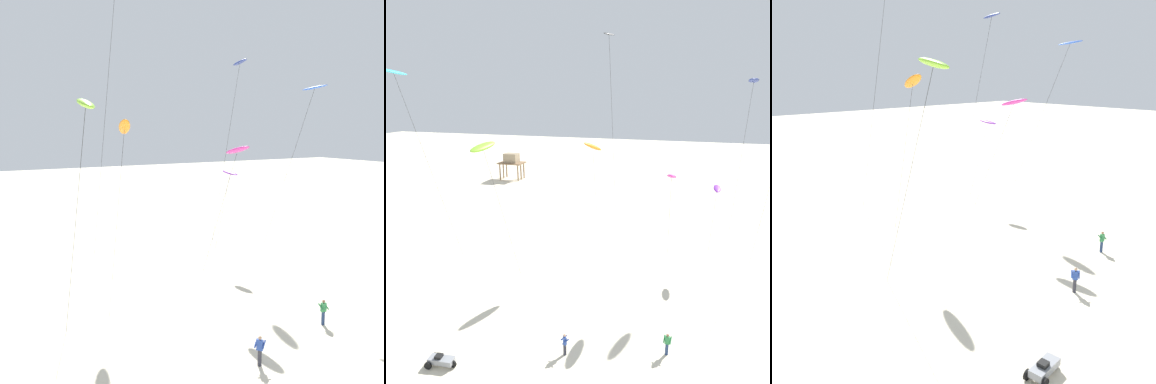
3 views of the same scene
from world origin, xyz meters
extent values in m
ellipsoid|color=purple|center=(9.45, 23.33, 8.32)|extent=(0.70, 2.32, 0.50)
cylinder|color=#262626|center=(9.46, 24.64, 4.11)|extent=(0.03, 2.63, 8.22)
ellipsoid|color=orange|center=(-2.73, 19.45, 12.64)|extent=(1.75, 3.35, 1.61)
cylinder|color=#262626|center=(-2.73, 21.13, 6.25)|extent=(0.03, 3.37, 12.50)
ellipsoid|color=navy|center=(11.94, 25.44, 18.93)|extent=(1.82, 3.40, 0.65)
cylinder|color=#262626|center=(11.94, 27.84, 9.41)|extent=(0.03, 4.83, 18.83)
ellipsoid|color=#8CD833|center=(-8.78, 9.37, 13.74)|extent=(1.26, 2.87, 0.96)
cylinder|color=#262626|center=(-8.78, 12.05, 6.80)|extent=(0.03, 5.38, 13.61)
ellipsoid|color=#D8339E|center=(5.08, 16.10, 10.90)|extent=(1.01, 2.67, 1.02)
cylinder|color=#262626|center=(5.09, 18.59, 5.39)|extent=(0.03, 4.99, 10.79)
ellipsoid|color=blue|center=(13.32, 16.56, 15.92)|extent=(1.19, 2.48, 0.51)
cylinder|color=#262626|center=(13.32, 19.92, 7.93)|extent=(0.03, 6.74, 15.86)
cylinder|color=#262626|center=(-2.01, 26.12, 11.64)|extent=(0.03, 7.22, 23.28)
cylinder|color=navy|center=(5.85, 7.53, 0.44)|extent=(0.22, 0.22, 0.88)
cube|color=#338C4C|center=(5.85, 7.53, 1.17)|extent=(0.36, 0.23, 0.58)
sphere|color=#9E7051|center=(5.85, 7.53, 1.57)|extent=(0.20, 0.20, 0.20)
cylinder|color=#338C4C|center=(6.07, 7.51, 1.22)|extent=(0.14, 0.51, 0.39)
cylinder|color=#338C4C|center=(5.63, 7.55, 1.22)|extent=(0.14, 0.51, 0.39)
cylinder|color=#33333D|center=(-0.96, 5.44, 0.44)|extent=(0.22, 0.22, 0.88)
cube|color=#2D4CA5|center=(-0.96, 5.44, 1.17)|extent=(0.36, 0.39, 0.58)
sphere|color=tan|center=(-0.96, 5.44, 1.57)|extent=(0.20, 0.20, 0.20)
cylinder|color=#2D4CA5|center=(-0.83, 5.26, 1.22)|extent=(0.47, 0.35, 0.39)
cylinder|color=#2D4CA5|center=(-1.08, 5.62, 1.22)|extent=(0.47, 0.35, 0.39)
cube|color=gray|center=(-8.53, 2.04, 0.44)|extent=(1.77, 0.88, 0.36)
cube|color=black|center=(-8.68, 2.02, 0.72)|extent=(0.49, 0.49, 0.20)
cylinder|color=black|center=(-7.73, 2.13, 0.26)|extent=(0.53, 0.18, 0.52)
cylinder|color=black|center=(-9.30, 2.41, 0.26)|extent=(0.53, 0.18, 0.52)
cylinder|color=black|center=(-9.20, 1.51, 0.26)|extent=(0.53, 0.18, 0.52)
camera|label=1|loc=(-15.83, -12.97, 12.62)|focal=43.72mm
camera|label=2|loc=(5.98, -14.17, 17.56)|focal=33.00mm
camera|label=3|loc=(-22.27, -7.49, 13.35)|focal=39.75mm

